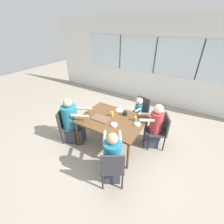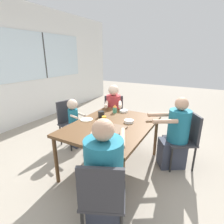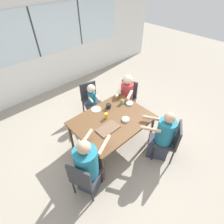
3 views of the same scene
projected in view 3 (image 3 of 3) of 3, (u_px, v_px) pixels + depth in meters
The scene contains 18 objects.
ground_plane at pixel (112, 144), 3.71m from camera, with size 16.00×16.00×0.00m, color gray.
wall_back_with_windows at pixel (36, 42), 4.30m from camera, with size 8.40×0.08×2.80m.
dining_table at pixel (112, 121), 3.28m from camera, with size 1.40×1.06×0.71m.
chair_for_woman_green_shirt at pixel (128, 96), 4.17m from camera, with size 0.54×0.54×0.85m.
chair_for_man_blue_shirt at pixel (171, 139), 3.16m from camera, with size 0.55×0.55×0.85m.
chair_for_man_teal_shirt at pixel (83, 177), 2.61m from camera, with size 0.53×0.53×0.85m.
chair_for_toddler at pixel (90, 97), 4.12m from camera, with size 0.49×0.49×0.85m.
person_woman_green_shirt at pixel (126, 99), 4.04m from camera, with size 0.57×0.47×1.11m.
person_man_blue_shirt at pixel (162, 138), 3.20m from camera, with size 0.56×0.64×1.09m.
person_man_teal_shirt at pixel (89, 167), 2.72m from camera, with size 0.72×0.58×1.16m.
person_toddler at pixel (93, 102), 4.05m from camera, with size 0.26×0.36×0.91m.
food_tray_dark at pixel (108, 129), 3.05m from camera, with size 0.40×0.24×0.02m.
coffee_mug at pixel (108, 106), 3.46m from camera, with size 0.10×0.10×0.10m.
sippy_cup at pixel (122, 101), 3.54m from camera, with size 0.07×0.07×0.14m.
juice_glass at pixel (106, 116), 3.22m from camera, with size 0.06×0.06×0.12m.
bowl_white_shallow at pixel (130, 103), 3.57m from camera, with size 0.14×0.14×0.04m.
bowl_cereal at pixel (126, 120), 3.21m from camera, with size 0.14×0.14×0.04m.
plate_tortillas at pixel (96, 109), 3.45m from camera, with size 0.19×0.19×0.01m.
Camera 3 is at (-1.60, -1.72, 2.95)m, focal length 28.00 mm.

